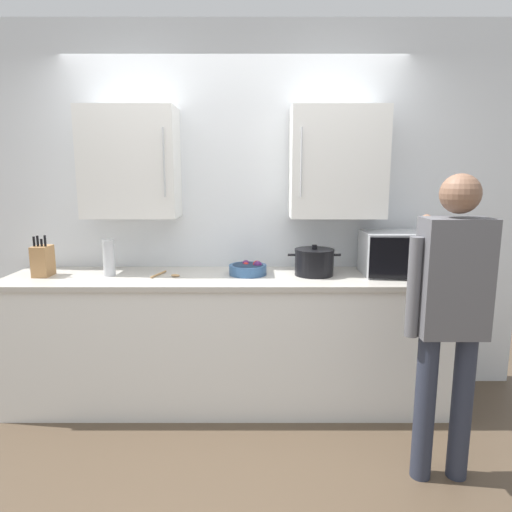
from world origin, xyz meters
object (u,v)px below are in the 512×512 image
stock_pot (315,262)px  knife_block (44,261)px  fruit_bowl (249,269)px  person_figure (451,304)px  microwave_oven (400,254)px  wooden_spoon (168,275)px  thermos_flask (110,257)px

stock_pot → knife_block: (-1.90, -0.03, 0.02)m
fruit_bowl → person_figure: size_ratio=0.16×
microwave_oven → fruit_bowl: (-1.06, 0.00, -0.11)m
stock_pot → wooden_spoon: bearing=-177.9°
knife_block → person_figure: person_figure is taller
thermos_flask → person_figure: (2.04, -0.84, -0.09)m
stock_pot → microwave_oven: bearing=1.3°
thermos_flask → wooden_spoon: bearing=-2.7°
stock_pot → knife_block: knife_block is taller
stock_pot → fruit_bowl: (-0.47, 0.02, -0.05)m
person_figure → fruit_bowl: bearing=140.6°
microwave_oven → thermos_flask: 2.04m
thermos_flask → knife_block: size_ratio=0.88×
microwave_oven → fruit_bowl: microwave_oven is taller
thermos_flask → stock_pot: bearing=0.7°
wooden_spoon → fruit_bowl: fruit_bowl is taller
wooden_spoon → stock_pot: (1.03, 0.04, 0.08)m
wooden_spoon → person_figure: bearing=-26.7°
microwave_oven → knife_block: size_ratio=1.88×
microwave_oven → thermos_flask: (-2.04, -0.03, -0.02)m
wooden_spoon → thermos_flask: (-0.41, 0.02, 0.12)m
microwave_oven → thermos_flask: size_ratio=2.14×
microwave_oven → person_figure: (0.00, -0.87, -0.11)m
fruit_bowl → stock_pot: bearing=-1.9°
thermos_flask → fruit_bowl: (0.98, 0.03, -0.09)m
thermos_flask → microwave_oven: bearing=0.9°
microwave_oven → stock_pot: 0.60m
fruit_bowl → knife_block: bearing=-178.2°
stock_pot → person_figure: (0.60, -0.86, -0.05)m
wooden_spoon → thermos_flask: thermos_flask is taller
fruit_bowl → person_figure: 1.38m
knife_block → person_figure: bearing=-18.3°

